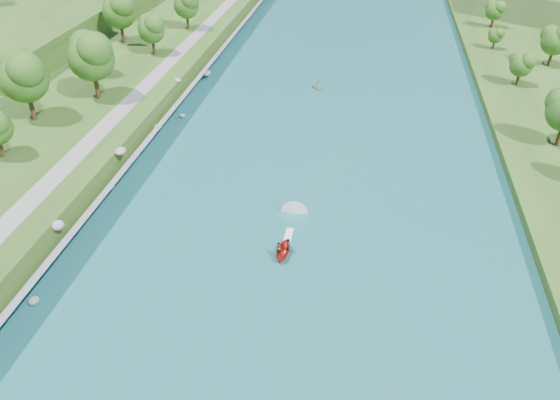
# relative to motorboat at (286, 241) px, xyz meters

# --- Properties ---
(ground) EXTENTS (260.00, 260.00, 0.00)m
(ground) POSITION_rel_motorboat_xyz_m (0.99, -6.76, -0.70)
(ground) COLOR #2D5119
(ground) RESTS_ON ground
(river_water) EXTENTS (55.00, 240.00, 0.10)m
(river_water) POSITION_rel_motorboat_xyz_m (0.99, 13.24, -0.65)
(river_water) COLOR #1A5F66
(river_water) RESTS_ON ground
(ridge_west) EXTENTS (60.00, 120.00, 9.00)m
(ridge_west) POSITION_rel_motorboat_xyz_m (-81.51, 88.24, 3.80)
(ridge_west) COLOR #2D5119
(ridge_west) RESTS_ON ground
(riprap_bank) EXTENTS (4.33, 236.00, 4.23)m
(riprap_bank) POSITION_rel_motorboat_xyz_m (-24.87, 12.72, 1.11)
(riprap_bank) COLOR slate
(riprap_bank) RESTS_ON ground
(riverside_path) EXTENTS (3.00, 200.00, 0.10)m
(riverside_path) POSITION_rel_motorboat_xyz_m (-31.51, 13.24, 2.85)
(riverside_path) COLOR gray
(riverside_path) RESTS_ON berm_west
(motorboat) EXTENTS (3.60, 18.61, 2.21)m
(motorboat) POSITION_rel_motorboat_xyz_m (0.00, 0.00, 0.00)
(motorboat) COLOR red
(motorboat) RESTS_ON river_water
(raft) EXTENTS (3.32, 3.20, 1.68)m
(raft) POSITION_rel_motorboat_xyz_m (-1.78, 49.23, -0.23)
(raft) COLOR #96999E
(raft) RESTS_ON river_water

